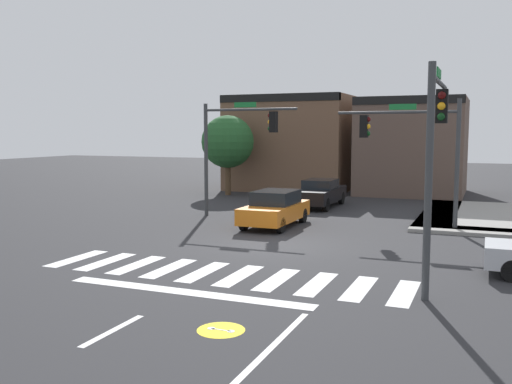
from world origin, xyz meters
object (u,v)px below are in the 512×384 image
roadside_tree (228,142)px  car_black (320,193)px  traffic_signal_northwest (237,137)px  car_orange (275,208)px  traffic_signal_southeast (435,136)px  traffic_signal_northeast (412,141)px

roadside_tree → car_black: bearing=-25.9°
traffic_signal_northwest → car_orange: size_ratio=1.26×
car_orange → roadside_tree: roadside_tree is taller
car_black → traffic_signal_southeast: bearing=26.6°
traffic_signal_southeast → roadside_tree: traffic_signal_southeast is taller
traffic_signal_northwest → car_black: bearing=62.7°
traffic_signal_northeast → traffic_signal_northwest: bearing=-0.7°
roadside_tree → car_orange: bearing=-55.5°
traffic_signal_southeast → car_orange: bearing=44.3°
roadside_tree → traffic_signal_northwest: bearing=-62.3°
traffic_signal_northwest → car_black: size_ratio=1.14×
car_black → car_orange: bearing=-0.3°
traffic_signal_northeast → traffic_signal_northwest: 8.00m
traffic_signal_southeast → car_orange: 10.62m
traffic_signal_northwest → roadside_tree: 9.61m
traffic_signal_southeast → car_black: 16.04m
traffic_signal_northeast → car_orange: traffic_signal_northeast is taller
traffic_signal_northeast → traffic_signal_northwest: size_ratio=0.99×
car_black → traffic_signal_northeast: bearing=46.2°
car_black → roadside_tree: roadside_tree is taller
car_black → traffic_signal_northwest: bearing=-27.3°
car_orange → roadside_tree: size_ratio=0.84×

